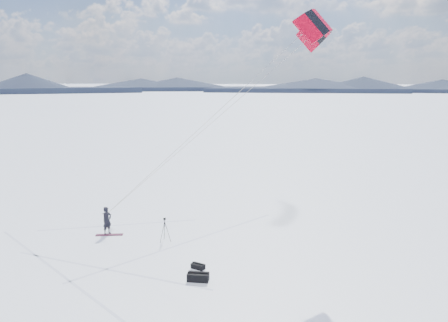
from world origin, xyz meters
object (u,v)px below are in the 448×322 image
(tripod, at_px, (165,226))
(snowkiter, at_px, (108,234))
(snowboard, at_px, (109,235))
(gear_bag_a, at_px, (198,277))
(gear_bag_b, at_px, (198,266))

(tripod, bearing_deg, snowkiter, 175.89)
(snowkiter, distance_m, tripod, 3.67)
(snowboard, bearing_deg, gear_bag_a, -50.42)
(snowkiter, height_order, snowboard, snowkiter)
(snowboard, distance_m, gear_bag_a, 7.76)
(snowkiter, bearing_deg, gear_bag_a, -102.79)
(gear_bag_b, bearing_deg, gear_bag_a, -55.60)
(gear_bag_a, distance_m, gear_bag_b, 1.24)
(snowboard, xyz_separation_m, gear_bag_b, (6.16, -3.02, 0.11))
(tripod, distance_m, gear_bag_b, 4.09)
(snowboard, distance_m, gear_bag_b, 6.86)
(gear_bag_a, bearing_deg, snowboard, 140.76)
(tripod, distance_m, gear_bag_a, 5.21)
(snowboard, bearing_deg, gear_bag_b, -43.82)
(tripod, relative_size, gear_bag_b, 1.89)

